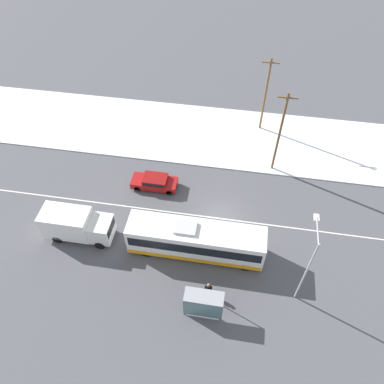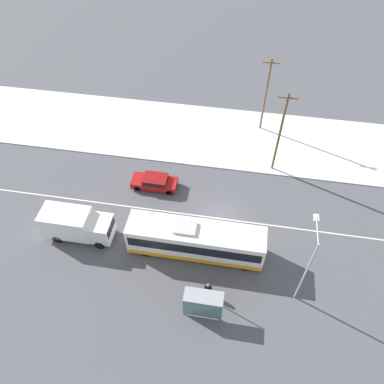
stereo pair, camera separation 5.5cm
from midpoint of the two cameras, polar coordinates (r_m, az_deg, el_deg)
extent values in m
plane|color=#4C4C51|center=(35.32, 4.27, -4.05)|extent=(120.00, 120.00, 0.00)
cube|color=silver|center=(43.25, 6.02, 8.30)|extent=(80.00, 10.21, 0.12)
cube|color=silver|center=(35.31, 4.27, -4.04)|extent=(60.00, 0.12, 0.00)
cube|color=white|center=(31.79, 0.54, -7.30)|extent=(11.54, 2.55, 2.90)
cube|color=black|center=(31.50, 0.54, -6.95)|extent=(11.08, 2.57, 1.10)
cube|color=orange|center=(32.79, 0.52, -8.44)|extent=(11.43, 2.57, 0.52)
cube|color=#B2B2B2|center=(30.58, -1.05, -5.46)|extent=(1.80, 1.40, 0.24)
cylinder|color=black|center=(32.19, 8.06, -11.14)|extent=(1.00, 0.28, 1.00)
cylinder|color=black|center=(33.38, 8.33, -7.78)|extent=(1.00, 0.28, 1.00)
cylinder|color=black|center=(32.82, -7.09, -9.07)|extent=(1.00, 0.28, 1.00)
cylinder|color=black|center=(34.00, -6.17, -5.87)|extent=(1.00, 0.28, 1.00)
cube|color=silver|center=(34.54, -18.52, -4.42)|extent=(4.20, 2.30, 2.54)
cube|color=silver|center=(33.65, -13.69, -5.48)|extent=(1.90, 2.19, 1.98)
cube|color=black|center=(33.05, -12.30, -5.33)|extent=(0.06, 1.96, 0.87)
cylinder|color=black|center=(33.99, -13.91, -7.87)|extent=(0.90, 0.26, 0.90)
cylinder|color=black|center=(35.01, -12.87, -5.12)|extent=(0.90, 0.26, 0.90)
cylinder|color=black|center=(35.42, -19.83, -6.78)|extent=(0.90, 0.26, 0.90)
cylinder|color=black|center=(36.40, -18.64, -4.18)|extent=(0.90, 0.26, 0.90)
cube|color=maroon|center=(37.51, -5.79, 1.39)|extent=(4.53, 1.80, 0.69)
cube|color=maroon|center=(37.07, -5.68, 1.96)|extent=(2.35, 1.66, 0.45)
cube|color=black|center=(37.06, -5.68, 1.97)|extent=(2.17, 1.69, 0.36)
cylinder|color=black|center=(37.55, -8.35, 0.53)|extent=(0.64, 0.22, 0.64)
cylinder|color=black|center=(38.55, -7.75, 2.28)|extent=(0.64, 0.22, 0.64)
cylinder|color=black|center=(36.88, -3.52, -0.07)|extent=(0.64, 0.22, 0.64)
cylinder|color=black|center=(37.90, -3.04, 1.72)|extent=(0.64, 0.22, 0.64)
cylinder|color=#23232D|center=(30.99, 2.20, -14.90)|extent=(0.11, 0.11, 0.75)
cylinder|color=#23232D|center=(30.98, 2.64, -14.96)|extent=(0.11, 0.11, 0.75)
cube|color=black|center=(30.37, 2.46, -14.37)|extent=(0.39, 0.21, 0.62)
sphere|color=#8E6647|center=(29.97, 2.49, -13.99)|extent=(0.26, 0.26, 0.26)
cylinder|color=black|center=(30.40, 1.99, -14.33)|extent=(0.10, 0.10, 0.59)
cylinder|color=black|center=(30.39, 2.93, -14.46)|extent=(0.10, 0.10, 0.59)
cube|color=gray|center=(28.60, 1.79, -15.62)|extent=(2.97, 1.20, 0.06)
cube|color=slate|center=(29.43, 1.56, -17.60)|extent=(2.85, 0.04, 2.16)
cylinder|color=#474C51|center=(30.01, -0.94, -15.24)|extent=(0.08, 0.08, 2.34)
cylinder|color=#474C51|center=(29.90, 4.74, -16.00)|extent=(0.08, 0.08, 2.34)
cylinder|color=#474C51|center=(29.55, -1.33, -17.17)|extent=(0.08, 0.08, 2.34)
cylinder|color=#474C51|center=(29.45, 4.49, -17.96)|extent=(0.08, 0.08, 2.34)
cylinder|color=#9EA3A8|center=(28.92, 16.86, -11.76)|extent=(0.14, 0.14, 7.75)
cylinder|color=#9EA3A8|center=(26.51, 18.56, -5.63)|extent=(0.10, 2.31, 0.10)
cube|color=silver|center=(27.26, 18.39, -3.74)|extent=(0.36, 0.60, 0.16)
cylinder|color=brown|center=(37.23, 13.13, 8.55)|extent=(0.24, 0.24, 9.37)
cube|color=brown|center=(34.73, 14.36, 13.76)|extent=(1.80, 0.12, 0.12)
cylinder|color=brown|center=(42.34, 11.05, 14.15)|extent=(0.24, 0.24, 8.91)
cube|color=brown|center=(40.25, 11.91, 18.74)|extent=(1.80, 0.12, 0.12)
camera|label=1|loc=(0.03, -90.04, -0.05)|focal=35.00mm
camera|label=2|loc=(0.03, 89.96, 0.05)|focal=35.00mm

